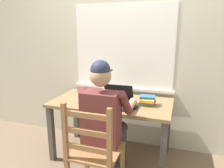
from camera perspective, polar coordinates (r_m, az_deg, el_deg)
ground_plane at (r=2.74m, az=-0.15°, el=-18.75°), size 8.00×8.00×0.00m
back_wall at (r=2.73m, az=2.79°, el=10.05°), size 6.00×0.08×2.60m
desk at (r=2.47m, az=-0.16°, el=-6.81°), size 1.37×0.70×0.70m
seated_person at (r=2.04m, az=-1.89°, el=-8.91°), size 0.50×0.60×1.25m
wooden_chair at (r=1.91m, az=-4.92°, el=-18.16°), size 0.42×0.42×0.95m
laptop at (r=2.31m, az=1.12°, el=-4.49°), size 0.33×0.33×0.22m
computer_mouse at (r=2.22m, az=6.30°, el=-6.23°), size 0.06×0.10×0.03m
coffee_mug_white at (r=2.68m, az=-1.27°, el=-1.97°), size 0.12×0.08×0.09m
coffee_mug_dark at (r=2.36m, az=-8.03°, el=-4.37°), size 0.12×0.08×0.09m
book_stack_main at (r=2.33m, az=9.64°, el=-4.43°), size 0.18×0.16×0.10m
paper_pile_near_laptop at (r=2.69m, az=-3.61°, el=-2.72°), size 0.30×0.28×0.02m
paper_pile_back_corner at (r=2.69m, az=-6.61°, el=-2.95°), size 0.25×0.23×0.01m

